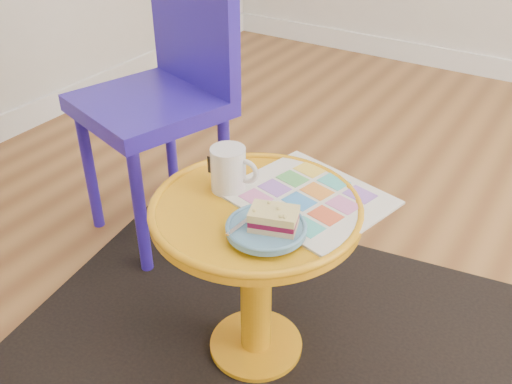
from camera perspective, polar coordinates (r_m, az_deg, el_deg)
The scene contains 10 objects.
floor at distance 1.82m, azimuth 17.13°, elevation -10.79°, with size 4.00×4.00×0.00m, color brown.
room_walls at distance 2.87m, azimuth 4.41°, elevation 9.06°, with size 4.00×4.00×4.00m.
rug at distance 1.62m, azimuth 0.00°, elevation -15.18°, with size 1.30×1.10×0.01m, color black.
side_table at distance 1.39m, azimuth 0.00°, elevation -5.96°, with size 0.49×0.49×0.47m.
chair at distance 1.85m, azimuth -8.85°, elevation 10.83°, with size 0.51×0.51×0.92m.
newspaper at distance 1.35m, azimuth 5.24°, elevation -0.54°, with size 0.34×0.29×0.01m, color silver.
mug at distance 1.35m, azimuth -2.69°, elevation 2.40°, with size 0.12×0.08×0.11m.
plate at distance 1.21m, azimuth 1.02°, elevation -3.71°, with size 0.17×0.17×0.02m.
cake_slice at distance 1.19m, azimuth 1.78°, elevation -2.69°, with size 0.12×0.09×0.04m.
fork at distance 1.23m, azimuth -0.56°, elevation -2.60°, with size 0.03×0.14×0.00m.
Camera 1 is at (0.23, -1.34, 1.21)m, focal length 40.00 mm.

